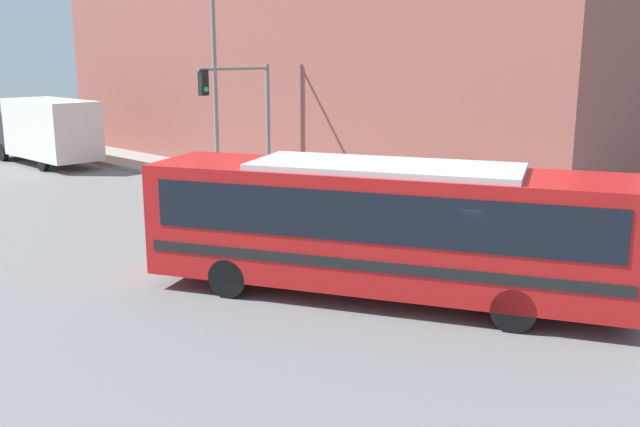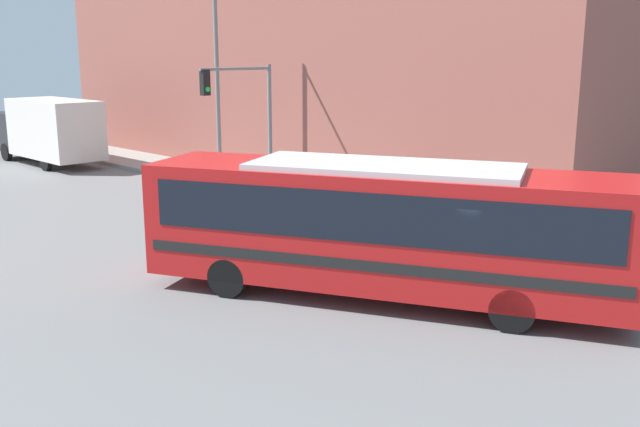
% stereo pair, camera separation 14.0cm
% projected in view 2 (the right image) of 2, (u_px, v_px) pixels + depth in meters
% --- Properties ---
extents(ground_plane, '(120.00, 120.00, 0.00)m').
position_uv_depth(ground_plane, '(452.00, 303.00, 16.12)').
color(ground_plane, slate).
extents(sidewalk, '(3.24, 70.00, 0.18)m').
position_uv_depth(sidewalk, '(176.00, 168.00, 34.06)').
color(sidewalk, gray).
rests_on(sidewalk, ground_plane).
extents(building_facade, '(6.00, 31.08, 12.39)m').
position_uv_depth(building_facade, '(295.00, 37.00, 33.53)').
color(building_facade, brown).
rests_on(building_facade, ground_plane).
extents(city_bus, '(6.94, 10.93, 3.12)m').
position_uv_depth(city_bus, '(383.00, 222.00, 16.07)').
color(city_bus, red).
rests_on(city_bus, ground_plane).
extents(delivery_truck, '(2.46, 7.86, 3.25)m').
position_uv_depth(delivery_truck, '(48.00, 129.00, 35.56)').
color(delivery_truck, silver).
rests_on(delivery_truck, ground_plane).
extents(fire_hydrant, '(0.20, 0.27, 0.71)m').
position_uv_depth(fire_hydrant, '(452.00, 218.00, 21.97)').
color(fire_hydrant, '#999999').
rests_on(fire_hydrant, sidewalk).
extents(traffic_light_pole, '(3.28, 0.35, 4.90)m').
position_uv_depth(traffic_light_pole, '(246.00, 106.00, 26.49)').
color(traffic_light_pole, slate).
rests_on(traffic_light_pole, sidewalk).
extents(parking_meter, '(0.14, 0.14, 1.35)m').
position_uv_depth(parking_meter, '(300.00, 174.00, 26.49)').
color(parking_meter, slate).
rests_on(parking_meter, sidewalk).
extents(street_lamp, '(2.84, 0.28, 8.48)m').
position_uv_depth(street_lamp, '(210.00, 61.00, 29.10)').
color(street_lamp, slate).
rests_on(street_lamp, sidewalk).
extents(pedestrian_near_corner, '(0.34, 0.34, 1.70)m').
position_uv_depth(pedestrian_near_corner, '(406.00, 185.00, 24.60)').
color(pedestrian_near_corner, slate).
rests_on(pedestrian_near_corner, sidewalk).
extents(pedestrian_mid_block, '(0.34, 0.34, 1.75)m').
position_uv_depth(pedestrian_mid_block, '(413.00, 190.00, 23.54)').
color(pedestrian_mid_block, slate).
rests_on(pedestrian_mid_block, sidewalk).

